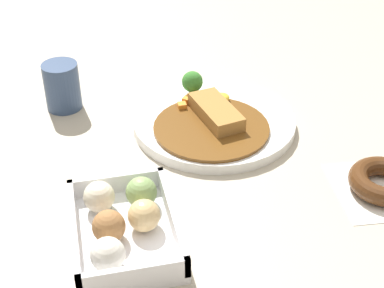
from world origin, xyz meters
The scene contains 5 objects.
ground_plane centered at (0.00, 0.00, 0.00)m, with size 1.60×1.60×0.00m, color #B2A893.
curry_plate centered at (-0.07, 0.03, 0.01)m, with size 0.28×0.28×0.07m.
donut_box centered at (0.17, -0.15, 0.02)m, with size 0.19×0.14×0.06m.
chocolate_ring_donut centered at (0.16, 0.24, 0.02)m, with size 0.15×0.15×0.03m.
coffee_mug centered at (-0.19, -0.22, 0.04)m, with size 0.06×0.06×0.09m, color #33476B.
Camera 1 is at (0.75, -0.19, 0.55)m, focal length 54.11 mm.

